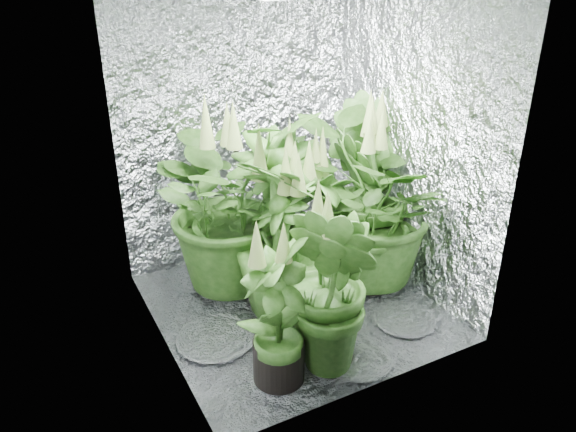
# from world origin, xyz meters

# --- Properties ---
(ground) EXTENTS (1.60, 1.60, 0.00)m
(ground) POSITION_xyz_m (0.00, 0.00, 0.00)
(ground) COLOR silver
(ground) RESTS_ON ground
(walls) EXTENTS (1.62, 1.62, 2.00)m
(walls) POSITION_xyz_m (0.00, 0.00, 1.00)
(walls) COLOR silver
(walls) RESTS_ON ground
(plant_a) EXTENTS (1.23, 1.23, 1.23)m
(plant_a) POSITION_xyz_m (-0.23, 0.42, 0.59)
(plant_a) COLOR black
(plant_a) RESTS_ON ground
(plant_b) EXTENTS (0.70, 0.70, 1.05)m
(plant_b) POSITION_xyz_m (0.24, 0.12, 0.47)
(plant_b) COLOR black
(plant_b) RESTS_ON ground
(plant_c) EXTENTS (0.68, 0.68, 1.24)m
(plant_c) POSITION_xyz_m (0.64, 0.22, 0.57)
(plant_c) COLOR black
(plant_c) RESTS_ON ground
(plant_d) EXTENTS (0.73, 0.73, 1.07)m
(plant_d) POSITION_xyz_m (-0.09, -0.04, 0.49)
(plant_d) COLOR black
(plant_d) RESTS_ON ground
(plant_e) EXTENTS (1.07, 1.07, 1.16)m
(plant_e) POSITION_xyz_m (0.55, -0.02, 0.55)
(plant_e) COLOR black
(plant_e) RESTS_ON ground
(plant_f) EXTENTS (0.60, 0.60, 0.90)m
(plant_f) POSITION_xyz_m (-0.37, -0.53, 0.40)
(plant_f) COLOR black
(plant_f) RESTS_ON ground
(plant_g) EXTENTS (0.57, 0.57, 1.02)m
(plant_g) POSITION_xyz_m (-0.08, -0.55, 0.48)
(plant_g) COLOR black
(plant_g) RESTS_ON ground
(plant_h) EXTENTS (0.77, 0.77, 1.11)m
(plant_h) POSITION_xyz_m (-0.02, 0.23, 0.51)
(plant_h) COLOR black
(plant_h) RESTS_ON ground
(circulation_fan) EXTENTS (0.18, 0.29, 0.35)m
(circulation_fan) POSITION_xyz_m (0.61, 0.60, 0.15)
(circulation_fan) COLOR black
(circulation_fan) RESTS_ON ground
(plant_label) EXTENTS (0.05, 0.04, 0.08)m
(plant_label) POSITION_xyz_m (-0.03, -0.58, 0.30)
(plant_label) COLOR white
(plant_label) RESTS_ON plant_g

